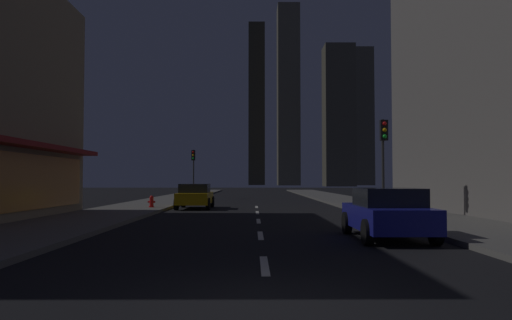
% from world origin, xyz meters
% --- Properties ---
extents(ground_plane, '(78.00, 136.00, 0.10)m').
position_xyz_m(ground_plane, '(0.00, 32.00, -0.05)').
color(ground_plane, black).
extents(sidewalk_right, '(4.00, 76.00, 0.15)m').
position_xyz_m(sidewalk_right, '(7.00, 32.00, 0.07)').
color(sidewalk_right, '#605E59').
rests_on(sidewalk_right, ground).
extents(sidewalk_left, '(4.00, 76.00, 0.15)m').
position_xyz_m(sidewalk_left, '(-7.00, 32.00, 0.07)').
color(sidewalk_left, '#605E59').
rests_on(sidewalk_left, ground).
extents(lane_marking_center, '(0.16, 28.20, 0.01)m').
position_xyz_m(lane_marking_center, '(0.00, 11.00, 0.01)').
color(lane_marking_center, silver).
rests_on(lane_marking_center, ground).
extents(skyscraper_distant_tall, '(5.26, 5.09, 52.78)m').
position_xyz_m(skyscraper_distant_tall, '(0.97, 153.56, 26.39)').
color(skyscraper_distant_tall, '#2F2D23').
rests_on(skyscraper_distant_tall, ground).
extents(skyscraper_distant_mid, '(6.65, 8.44, 55.05)m').
position_xyz_m(skyscraper_distant_mid, '(10.62, 143.88, 27.53)').
color(skyscraper_distant_mid, '#645F4B').
rests_on(skyscraper_distant_mid, ground).
extents(skyscraper_distant_short, '(7.66, 7.41, 36.32)m').
position_xyz_m(skyscraper_distant_short, '(21.91, 120.26, 18.16)').
color(skyscraper_distant_short, '#504C3C').
rests_on(skyscraper_distant_short, ground).
extents(skyscraper_distant_slender, '(7.87, 8.96, 42.64)m').
position_xyz_m(skyscraper_distant_slender, '(33.02, 147.75, 21.32)').
color(skyscraper_distant_slender, brown).
rests_on(skyscraper_distant_slender, ground).
extents(car_parked_near, '(1.98, 4.24, 1.45)m').
position_xyz_m(car_parked_near, '(3.60, 7.52, 0.74)').
color(car_parked_near, navy).
rests_on(car_parked_near, ground).
extents(car_parked_far, '(1.98, 4.24, 1.45)m').
position_xyz_m(car_parked_far, '(-3.60, 22.29, 0.74)').
color(car_parked_far, gold).
rests_on(car_parked_far, ground).
extents(fire_hydrant_far_left, '(0.42, 0.30, 0.65)m').
position_xyz_m(fire_hydrant_far_left, '(-5.90, 21.15, 0.45)').
color(fire_hydrant_far_left, red).
rests_on(fire_hydrant_far_left, sidewalk_left).
extents(traffic_light_near_right, '(0.32, 0.48, 4.20)m').
position_xyz_m(traffic_light_near_right, '(5.50, 14.98, 3.19)').
color(traffic_light_near_right, '#2D2D2D').
rests_on(traffic_light_near_right, sidewalk_right).
extents(traffic_light_far_left, '(0.32, 0.48, 4.20)m').
position_xyz_m(traffic_light_far_left, '(-5.50, 37.15, 3.19)').
color(traffic_light_far_left, '#2D2D2D').
rests_on(traffic_light_far_left, sidewalk_left).
extents(street_lamp_right, '(1.96, 0.56, 6.58)m').
position_xyz_m(street_lamp_right, '(5.38, 4.70, 5.07)').
color(street_lamp_right, '#38383D').
rests_on(street_lamp_right, sidewalk_right).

